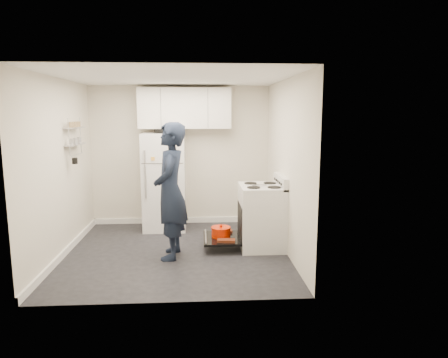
{
  "coord_description": "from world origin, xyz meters",
  "views": [
    {
      "loc": [
        0.35,
        -5.65,
        2.01
      ],
      "look_at": [
        0.71,
        0.18,
        1.05
      ],
      "focal_mm": 32.0,
      "sensor_mm": 36.0,
      "label": 1
    }
  ],
  "objects": [
    {
      "name": "electric_range",
      "position": [
        1.26,
        0.15,
        0.47
      ],
      "size": [
        0.66,
        0.76,
        1.1
      ],
      "color": "silver",
      "rests_on": "ground"
    },
    {
      "name": "person",
      "position": [
        -0.06,
        -0.2,
        0.95
      ],
      "size": [
        0.49,
        0.72,
        1.9
      ],
      "primitive_type": "imported",
      "rotation": [
        0.0,
        0.0,
        -1.62
      ],
      "color": "black",
      "rests_on": "ground"
    },
    {
      "name": "open_oven_door",
      "position": [
        0.67,
        0.16,
        0.19
      ],
      "size": [
        0.55,
        0.7,
        0.23
      ],
      "color": "black",
      "rests_on": "ground"
    },
    {
      "name": "room",
      "position": [
        -0.03,
        0.03,
        1.21
      ],
      "size": [
        3.21,
        3.21,
        2.51
      ],
      "color": "black",
      "rests_on": "ground"
    },
    {
      "name": "wall_shelf_rack",
      "position": [
        -1.52,
        0.49,
        1.68
      ],
      "size": [
        0.14,
        0.6,
        0.61
      ],
      "color": "#B2B2B7",
      "rests_on": "room"
    },
    {
      "name": "upper_cabinets",
      "position": [
        0.1,
        1.43,
        2.1
      ],
      "size": [
        1.6,
        0.33,
        0.7
      ],
      "primitive_type": "cube",
      "color": "silver",
      "rests_on": "room"
    },
    {
      "name": "refrigerator",
      "position": [
        -0.26,
        1.25,
        0.85
      ],
      "size": [
        0.72,
        0.74,
        1.75
      ],
      "color": "white",
      "rests_on": "ground"
    }
  ]
}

